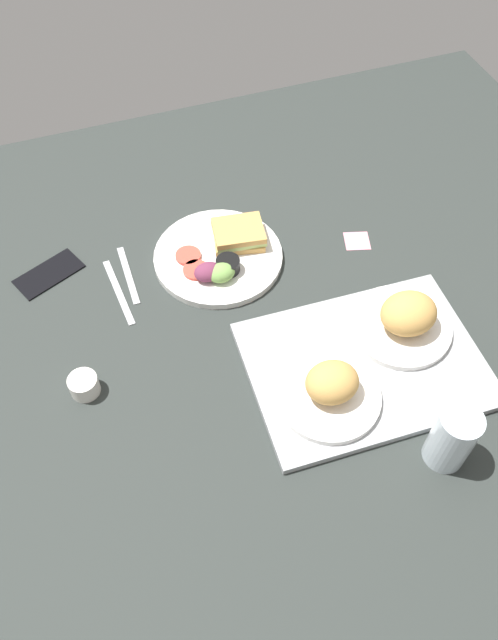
# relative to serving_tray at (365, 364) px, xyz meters

# --- Properties ---
(ground_plane) EXTENTS (1.90, 1.50, 0.03)m
(ground_plane) POSITION_rel_serving_tray_xyz_m (0.17, -0.18, -0.02)
(ground_plane) COLOR #282D2B
(serving_tray) EXTENTS (0.46, 0.35, 0.02)m
(serving_tray) POSITION_rel_serving_tray_xyz_m (0.00, 0.00, 0.00)
(serving_tray) COLOR #9EA0A3
(serving_tray) RESTS_ON ground_plane
(bread_plate_near) EXTENTS (0.20, 0.20, 0.09)m
(bread_plate_near) POSITION_rel_serving_tray_xyz_m (-0.10, -0.05, 0.04)
(bread_plate_near) COLOR white
(bread_plate_near) RESTS_ON serving_tray
(bread_plate_far) EXTENTS (0.19, 0.19, 0.08)m
(bread_plate_far) POSITION_rel_serving_tray_xyz_m (0.10, 0.05, 0.04)
(bread_plate_far) COLOR white
(bread_plate_far) RESTS_ON serving_tray
(plate_with_salad) EXTENTS (0.28, 0.28, 0.05)m
(plate_with_salad) POSITION_rel_serving_tray_xyz_m (0.18, -0.36, 0.01)
(plate_with_salad) COLOR white
(plate_with_salad) RESTS_ON ground_plane
(drinking_glass) EXTENTS (0.07, 0.07, 0.13)m
(drinking_glass) POSITION_rel_serving_tray_xyz_m (-0.05, 0.22, 0.06)
(drinking_glass) COLOR silver
(drinking_glass) RESTS_ON ground_plane
(espresso_cup) EXTENTS (0.06, 0.06, 0.04)m
(espresso_cup) POSITION_rel_serving_tray_xyz_m (0.52, -0.13, 0.01)
(espresso_cup) COLOR silver
(espresso_cup) RESTS_ON ground_plane
(fork) EXTENTS (0.01, 0.17, 0.01)m
(fork) POSITION_rel_serving_tray_xyz_m (0.38, -0.38, -0.01)
(fork) COLOR #B7B7BC
(fork) RESTS_ON ground_plane
(knife) EXTENTS (0.03, 0.19, 0.01)m
(knife) POSITION_rel_serving_tray_xyz_m (0.41, -0.34, -0.01)
(knife) COLOR #B7B7BC
(knife) RESTS_ON ground_plane
(cell_phone) EXTENTS (0.16, 0.12, 0.01)m
(cell_phone) POSITION_rel_serving_tray_xyz_m (0.55, -0.44, -0.00)
(cell_phone) COLOR black
(cell_phone) RESTS_ON ground_plane
(sticky_note) EXTENTS (0.07, 0.07, 0.00)m
(sticky_note) POSITION_rel_serving_tray_xyz_m (-0.13, -0.31, -0.01)
(sticky_note) COLOR pink
(sticky_note) RESTS_ON ground_plane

